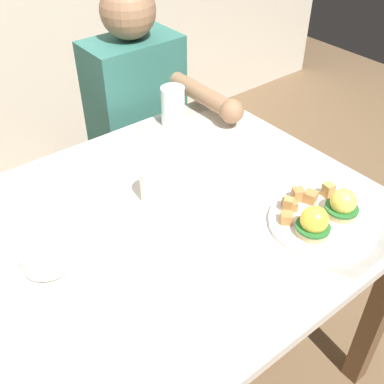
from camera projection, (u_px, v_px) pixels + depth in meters
name	position (u px, v px, depth m)	size (l,w,h in m)	color
ground_plane	(162.00, 381.00, 1.63)	(6.00, 6.00, 0.00)	brown
dining_table	(152.00, 255.00, 1.23)	(1.20, 0.90, 0.74)	silver
eggs_benedict_plate	(323.00, 217.00, 1.15)	(0.27, 0.27, 0.09)	white
fruit_bowl	(47.00, 256.00, 1.04)	(0.12, 0.12, 0.05)	white
coffee_mug	(156.00, 183.00, 1.22)	(0.11, 0.08, 0.09)	white
fork	(182.00, 150.00, 1.43)	(0.16, 0.04, 0.00)	silver
water_glass_near	(173.00, 108.00, 1.52)	(0.08, 0.08, 0.13)	silver
diner_person	(142.00, 118.00, 1.77)	(0.34, 0.54, 1.14)	#33333D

